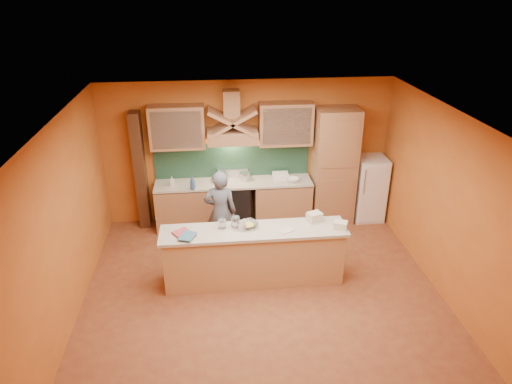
{
  "coord_description": "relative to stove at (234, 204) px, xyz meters",
  "views": [
    {
      "loc": [
        -0.7,
        -5.77,
        4.49
      ],
      "look_at": [
        -0.0,
        0.9,
        1.3
      ],
      "focal_mm": 32.0,
      "sensor_mm": 36.0,
      "label": 1
    }
  ],
  "objects": [
    {
      "name": "wall_front",
      "position": [
        0.3,
        -4.7,
        0.95
      ],
      "size": [
        5.5,
        0.02,
        2.8
      ],
      "primitive_type": "cube",
      "color": "#BE6525",
      "rests_on": "floor"
    },
    {
      "name": "soap_bottle_b",
      "position": [
        -0.77,
        -0.26,
        0.6
      ],
      "size": [
        0.11,
        0.11,
        0.27
      ],
      "primitive_type": "imported",
      "rotation": [
        0.0,
        0.0,
        0.05
      ],
      "color": "#33598D",
      "rests_on": "counter_top"
    },
    {
      "name": "island_top",
      "position": [
        0.2,
        -1.9,
        0.47
      ],
      "size": [
        2.9,
        0.62,
        0.05
      ],
      "primitive_type": "cube",
      "color": "#B8AE9B",
      "rests_on": "island_body"
    },
    {
      "name": "person",
      "position": [
        -0.29,
        -0.94,
        0.32
      ],
      "size": [
        0.58,
        0.4,
        1.54
      ],
      "primitive_type": "imported",
      "rotation": [
        0.0,
        0.0,
        3.08
      ],
      "color": "slate",
      "rests_on": "floor"
    },
    {
      "name": "range_hood",
      "position": [
        0.0,
        0.05,
        1.37
      ],
      "size": [
        0.92,
        0.5,
        0.24
      ],
      "primitive_type": "cube",
      "color": "#A7724C",
      "rests_on": "wall_back"
    },
    {
      "name": "wall_left",
      "position": [
        -2.45,
        -2.2,
        0.95
      ],
      "size": [
        0.02,
        5.0,
        2.8
      ],
      "primitive_type": "cube",
      "color": "#BE6525",
      "rests_on": "floor"
    },
    {
      "name": "floor",
      "position": [
        0.3,
        -2.2,
        -0.45
      ],
      "size": [
        5.5,
        5.0,
        0.01
      ],
      "primitive_type": "cube",
      "color": "brown",
      "rests_on": "ground"
    },
    {
      "name": "pot_large",
      "position": [
        -0.23,
        0.04,
        0.53
      ],
      "size": [
        0.35,
        0.35,
        0.16
      ],
      "primitive_type": "cylinder",
      "rotation": [
        0.0,
        0.0,
        -0.39
      ],
      "color": "#ACADB3",
      "rests_on": "stove"
    },
    {
      "name": "trim_column_left",
      "position": [
        -1.75,
        0.15,
        0.7
      ],
      "size": [
        0.2,
        0.3,
        2.3
      ],
      "primitive_type": "cube",
      "color": "#472816",
      "rests_on": "floor"
    },
    {
      "name": "cloth",
      "position": [
        0.7,
        -1.97,
        0.5
      ],
      "size": [
        0.26,
        0.24,
        0.01
      ],
      "primitive_type": "cube",
      "rotation": [
        0.0,
        0.0,
        0.48
      ],
      "color": "beige",
      "rests_on": "island_top"
    },
    {
      "name": "book_lower",
      "position": [
        -0.97,
        -2.03,
        0.51
      ],
      "size": [
        0.39,
        0.41,
        0.03
      ],
      "primitive_type": "imported",
      "rotation": [
        0.0,
        0.0,
        0.6
      ],
      "color": "#AD3D3F",
      "rests_on": "island_top"
    },
    {
      "name": "island_body",
      "position": [
        0.2,
        -1.9,
        -0.01
      ],
      "size": [
        2.8,
        0.55,
        0.88
      ],
      "primitive_type": "cube",
      "color": "tan",
      "rests_on": "floor"
    },
    {
      "name": "base_cabinet_left",
      "position": [
        -0.95,
        0.0,
        -0.02
      ],
      "size": [
        1.1,
        0.6,
        0.86
      ],
      "primitive_type": "cube",
      "color": "#A7724C",
      "rests_on": "floor"
    },
    {
      "name": "backsplash",
      "position": [
        -0.0,
        0.28,
        0.8
      ],
      "size": [
        3.0,
        0.03,
        0.7
      ],
      "primitive_type": "cube",
      "color": "#1A3A2A",
      "rests_on": "wall_back"
    },
    {
      "name": "soap_bottle_a",
      "position": [
        -1.16,
        -0.03,
        0.56
      ],
      "size": [
        0.08,
        0.09,
        0.18
      ],
      "primitive_type": "imported",
      "rotation": [
        0.0,
        0.0,
        -0.05
      ],
      "color": "silver",
      "rests_on": "counter_top"
    },
    {
      "name": "upper_cabinet_right",
      "position": [
        1.0,
        0.12,
        1.55
      ],
      "size": [
        1.0,
        0.35,
        0.8
      ],
      "primitive_type": "cube",
      "color": "#A7724C",
      "rests_on": "wall_back"
    },
    {
      "name": "hood_chimney",
      "position": [
        0.0,
        0.15,
        1.95
      ],
      "size": [
        0.3,
        0.3,
        0.5
      ],
      "primitive_type": "cube",
      "color": "#A7724C",
      "rests_on": "wall_back"
    },
    {
      "name": "mixing_bowl",
      "position": [
        0.12,
        -1.8,
        0.53
      ],
      "size": [
        0.39,
        0.39,
        0.07
      ],
      "primitive_type": "imported",
      "rotation": [
        0.0,
        0.0,
        0.43
      ],
      "color": "white",
      "rests_on": "island_top"
    },
    {
      "name": "dish_rack",
      "position": [
        0.92,
        0.08,
        0.52
      ],
      "size": [
        0.3,
        0.24,
        0.11
      ],
      "primitive_type": "cube",
      "rotation": [
        0.0,
        0.0,
        -0.01
      ],
      "color": "white",
      "rests_on": "counter_top"
    },
    {
      "name": "upper_cabinet_left",
      "position": [
        -1.0,
        0.12,
        1.55
      ],
      "size": [
        1.0,
        0.35,
        0.8
      ],
      "primitive_type": "cube",
      "color": "#A7724C",
      "rests_on": "wall_back"
    },
    {
      "name": "book_upper",
      "position": [
        -0.91,
        -2.0,
        0.53
      ],
      "size": [
        0.3,
        0.34,
        0.02
      ],
      "primitive_type": "imported",
      "rotation": [
        0.0,
        0.0,
        -0.39
      ],
      "color": "#3A6780",
      "rests_on": "island_top"
    },
    {
      "name": "counter_top",
      "position": [
        -0.0,
        0.0,
        0.45
      ],
      "size": [
        3.0,
        0.62,
        0.04
      ],
      "primitive_type": "cube",
      "color": "#B8AE9B",
      "rests_on": "base_cabinet_left"
    },
    {
      "name": "stove",
      "position": [
        0.0,
        0.0,
        0.0
      ],
      "size": [
        0.6,
        0.58,
        0.9
      ],
      "primitive_type": "cube",
      "color": "black",
      "rests_on": "floor"
    },
    {
      "name": "fridge",
      "position": [
        2.7,
        0.0,
        0.2
      ],
      "size": [
        0.58,
        0.6,
        1.3
      ],
      "primitive_type": "cube",
      "color": "white",
      "rests_on": "floor"
    },
    {
      "name": "wall_back",
      "position": [
        0.3,
        0.3,
        0.95
      ],
      "size": [
        5.5,
        0.02,
        2.8
      ],
      "primitive_type": "cube",
      "color": "#BE6525",
      "rests_on": "floor"
    },
    {
      "name": "pantry_column",
      "position": [
        1.95,
        0.0,
        0.7
      ],
      "size": [
        0.8,
        0.6,
        2.3
      ],
      "primitive_type": "cube",
      "color": "#A7724C",
      "rests_on": "floor"
    },
    {
      "name": "ceiling",
      "position": [
        0.3,
        -2.2,
        2.35
      ],
      "size": [
        5.5,
        5.0,
        0.01
      ],
      "primitive_type": "cube",
      "color": "white",
      "rests_on": "wall_back"
    },
    {
      "name": "pot_small",
      "position": [
        0.22,
        0.06,
        0.52
      ],
      "size": [
        0.23,
        0.23,
        0.15
      ],
      "primitive_type": "cylinder",
      "rotation": [
        0.0,
        0.0,
        0.39
      ],
      "color": "silver",
      "rests_on": "stove"
    },
    {
      "name": "grocery_bag_a",
      "position": [
        1.19,
        -1.71,
        0.57
      ],
      "size": [
        0.27,
        0.24,
        0.14
      ],
      "primitive_type": "cube",
      "rotation": [
        0.0,
        0.0,
        0.37
      ],
      "color": "beige",
      "rests_on": "island_top"
    },
    {
      "name": "wall_right",
      "position": [
        3.05,
        -2.2,
        0.95
      ],
      "size": [
        0.02,
        5.0,
        2.8
      ],
      "primitive_type": "cube",
      "color": "#BE6525",
      "rests_on": "floor"
    },
    {
      "name": "kitchen_scale",
      "position": [
        0.02,
        -1.86,
        0.55
      ],
      "size": [
        0.14,
        0.14,
        0.1
      ],
      "primitive_type": "cube",
      "rotation": [
        0.0,
        0.0,
        0.15
      ],
      "color": "silver",
      "rests_on": "island_top"
    },
    {
      "name": "jar_small",
      "position": [
        -0.29,
        -1.79,
        0.57
      ],
      "size": [
        0.17,
        0.17,
        0.14
      ],
      "primitive_type": "cylinder",
      "rotation": [
        0.0,
        0.0,
        -0.43
      ],
      "color": "silver",
      "rests_on": "island_top"
    },
    {
      "name": "base_cabinet_right",
      "position": [
        0.95,
        0.0,
        -0.02
      ],
      "size": [
        1.1,
        0.6,
        0.86
      ],
      "primitive_type": "cube",
      "color": "#A7724C",
      "rests_on": "floor"
    },
    {
      "name": "jar_large",
      "position": [
        -0.08,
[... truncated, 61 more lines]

